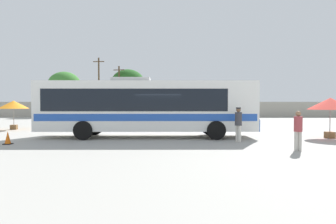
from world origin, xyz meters
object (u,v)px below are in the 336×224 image
(parked_car_second_black, at_px, (131,113))
(roadside_tree_left, at_px, (64,85))
(passenger_waiting_on_apron, at_px, (297,128))
(utility_pole_near, at_px, (98,86))
(vendor_umbrella_secondary_orange, at_px, (13,105))
(roadside_tree_midleft, at_px, (127,84))
(vendor_umbrella_near_gate_red, at_px, (329,104))
(coach_bus_white_blue, at_px, (144,106))
(utility_pole_far, at_px, (118,90))
(traffic_cone_on_apron, at_px, (7,138))
(parked_car_leftmost_silver, at_px, (83,113))
(attendant_by_bus_door, at_px, (238,122))

(parked_car_second_black, xyz_separation_m, roadside_tree_left, (-11.31, 6.70, 4.04))
(passenger_waiting_on_apron, distance_m, utility_pole_near, 36.28)
(passenger_waiting_on_apron, distance_m, vendor_umbrella_secondary_orange, 19.82)
(roadside_tree_left, xyz_separation_m, roadside_tree_midleft, (9.39, 3.23, 0.51))
(passenger_waiting_on_apron, height_order, vendor_umbrella_secondary_orange, vendor_umbrella_secondary_orange)
(vendor_umbrella_near_gate_red, bearing_deg, roadside_tree_midleft, 117.64)
(vendor_umbrella_near_gate_red, height_order, vendor_umbrella_secondary_orange, vendor_umbrella_near_gate_red)
(vendor_umbrella_secondary_orange, height_order, roadside_tree_midleft, roadside_tree_midleft)
(roadside_tree_midleft, bearing_deg, parked_car_second_black, -79.02)
(coach_bus_white_blue, xyz_separation_m, roadside_tree_left, (-14.71, 26.90, 2.97))
(utility_pole_far, bearing_deg, traffic_cone_on_apron, -90.11)
(vendor_umbrella_secondary_orange, bearing_deg, traffic_cone_on_apron, -62.67)
(vendor_umbrella_secondary_orange, bearing_deg, passenger_waiting_on_apron, -29.28)
(parked_car_leftmost_silver, bearing_deg, vendor_umbrella_secondary_orange, -92.50)
(vendor_umbrella_near_gate_red, xyz_separation_m, vendor_umbrella_secondary_orange, (-21.14, 5.33, -0.08))
(utility_pole_near, bearing_deg, coach_bus_white_blue, -70.87)
(roadside_tree_left, bearing_deg, coach_bus_white_blue, -61.32)
(parked_car_leftmost_silver, distance_m, traffic_cone_on_apron, 23.54)
(roadside_tree_midleft, bearing_deg, traffic_cone_on_apron, -91.91)
(roadside_tree_left, relative_size, traffic_cone_on_apron, 10.87)
(parked_car_second_black, distance_m, utility_pole_far, 8.68)
(parked_car_second_black, bearing_deg, passenger_waiting_on_apron, -67.77)
(traffic_cone_on_apron, bearing_deg, passenger_waiting_on_apron, -8.05)
(attendant_by_bus_door, xyz_separation_m, vendor_umbrella_near_gate_red, (5.68, 1.65, 0.93))
(passenger_waiting_on_apron, height_order, traffic_cone_on_apron, passenger_waiting_on_apron)
(parked_car_leftmost_silver, xyz_separation_m, parked_car_second_black, (6.39, -0.19, 0.00))
(attendant_by_bus_door, xyz_separation_m, utility_pole_far, (-11.36, 29.69, 3.13))
(roadside_tree_left, height_order, roadside_tree_midleft, roadside_tree_midleft)
(vendor_umbrella_near_gate_red, distance_m, utility_pole_far, 32.89)
(passenger_waiting_on_apron, height_order, utility_pole_near, utility_pole_near)
(passenger_waiting_on_apron, xyz_separation_m, utility_pole_near, (-16.31, 32.18, 3.84))
(passenger_waiting_on_apron, bearing_deg, roadside_tree_left, 124.20)
(parked_car_leftmost_silver, bearing_deg, roadside_tree_midleft, 65.39)
(passenger_waiting_on_apron, bearing_deg, utility_pole_far, 112.13)
(vendor_umbrella_secondary_orange, distance_m, roadside_tree_left, 22.59)
(vendor_umbrella_near_gate_red, relative_size, parked_car_leftmost_silver, 0.53)
(parked_car_leftmost_silver, relative_size, traffic_cone_on_apron, 7.29)
(vendor_umbrella_secondary_orange, bearing_deg, utility_pole_near, 87.56)
(passenger_waiting_on_apron, relative_size, utility_pole_far, 0.21)
(utility_pole_near, xyz_separation_m, roadside_tree_midleft, (4.18, 2.72, 0.55))
(passenger_waiting_on_apron, distance_m, utility_pole_far, 35.12)
(coach_bus_white_blue, bearing_deg, utility_pole_far, 102.99)
(traffic_cone_on_apron, bearing_deg, utility_pole_near, 95.80)
(attendant_by_bus_door, distance_m, passenger_waiting_on_apron, 3.26)
(passenger_waiting_on_apron, bearing_deg, attendant_by_bus_door, 123.88)
(attendant_by_bus_door, relative_size, parked_car_second_black, 0.38)
(parked_car_second_black, xyz_separation_m, traffic_cone_on_apron, (-3.03, -23.10, -0.48))
(attendant_by_bus_door, relative_size, roadside_tree_left, 0.26)
(vendor_umbrella_secondary_orange, relative_size, traffic_cone_on_apron, 3.46)
(roadside_tree_left, bearing_deg, roadside_tree_midleft, 19.00)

